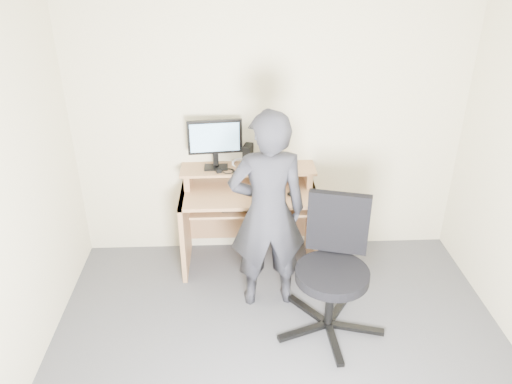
{
  "coord_description": "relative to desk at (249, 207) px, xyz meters",
  "views": [
    {
      "loc": [
        -0.31,
        -2.44,
        2.76
      ],
      "look_at": [
        -0.15,
        1.05,
        0.95
      ],
      "focal_mm": 35.0,
      "sensor_mm": 36.0,
      "label": 1
    }
  ],
  "objects": [
    {
      "name": "charger",
      "position": [
        -0.26,
        -0.02,
        0.38
      ],
      "size": [
        0.05,
        0.05,
        0.03
      ],
      "primitive_type": "cube",
      "rotation": [
        0.0,
        0.0,
        0.3
      ],
      "color": "black",
      "rests_on": "desk"
    },
    {
      "name": "keyboard",
      "position": [
        -0.01,
        -0.17,
        0.12
      ],
      "size": [
        0.47,
        0.21,
        0.03
      ],
      "primitive_type": "cube",
      "rotation": [
        0.0,
        0.0,
        0.06
      ],
      "color": "black",
      "rests_on": "desk"
    },
    {
      "name": "person",
      "position": [
        0.13,
        -0.62,
        0.29
      ],
      "size": [
        0.64,
        0.45,
        1.68
      ],
      "primitive_type": "imported",
      "rotation": [
        0.0,
        0.0,
        3.22
      ],
      "color": "black",
      "rests_on": "ground"
    },
    {
      "name": "external_drive",
      "position": [
        0.0,
        0.12,
        0.46
      ],
      "size": [
        0.1,
        0.14,
        0.2
      ],
      "primitive_type": "cube",
      "rotation": [
        0.0,
        0.0,
        -0.28
      ],
      "color": "black",
      "rests_on": "desk"
    },
    {
      "name": "office_chair",
      "position": [
        0.61,
        -0.92,
        0.03
      ],
      "size": [
        0.83,
        0.8,
        1.05
      ],
      "rotation": [
        0.0,
        0.0,
        -0.27
      ],
      "color": "black",
      "rests_on": "ground"
    },
    {
      "name": "monitor",
      "position": [
        -0.28,
        0.07,
        0.63
      ],
      "size": [
        0.47,
        0.13,
        0.45
      ],
      "rotation": [
        0.0,
        0.0,
        0.1
      ],
      "color": "black",
      "rests_on": "desk"
    },
    {
      "name": "headphones",
      "position": [
        -0.07,
        0.15,
        0.37
      ],
      "size": [
        0.18,
        0.18,
        0.06
      ],
      "primitive_type": "torus",
      "rotation": [
        0.26,
        0.0,
        -0.19
      ],
      "color": "silver",
      "rests_on": "desk"
    },
    {
      "name": "smartphone",
      "position": [
        0.17,
        0.07,
        0.37
      ],
      "size": [
        0.1,
        0.14,
        0.01
      ],
      "primitive_type": "cube",
      "rotation": [
        0.0,
        0.0,
        -0.24
      ],
      "color": "black",
      "rests_on": "desk"
    },
    {
      "name": "travel_mug",
      "position": [
        0.16,
        0.1,
        0.44
      ],
      "size": [
        0.08,
        0.08,
        0.16
      ],
      "primitive_type": "cylinder",
      "rotation": [
        0.0,
        0.0,
        -0.12
      ],
      "color": "silver",
      "rests_on": "desk"
    },
    {
      "name": "back_wall",
      "position": [
        0.2,
        0.22,
        0.7
      ],
      "size": [
        3.5,
        0.02,
        2.5
      ],
      "primitive_type": "cube",
      "color": "beige",
      "rests_on": "ground"
    },
    {
      "name": "mouse",
      "position": [
        0.38,
        -0.18,
        0.22
      ],
      "size": [
        0.11,
        0.09,
        0.04
      ],
      "primitive_type": "ellipsoid",
      "rotation": [
        0.0,
        0.0,
        0.29
      ],
      "color": "black",
      "rests_on": "desk"
    },
    {
      "name": "ground",
      "position": [
        0.2,
        -1.53,
        -0.55
      ],
      "size": [
        3.5,
        3.5,
        0.0
      ],
      "primitive_type": "plane",
      "color": "#4C4D51",
      "rests_on": "ground"
    },
    {
      "name": "desk",
      "position": [
        0.0,
        0.0,
        0.0
      ],
      "size": [
        1.2,
        0.6,
        0.91
      ],
      "color": "tan",
      "rests_on": "ground"
    }
  ]
}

